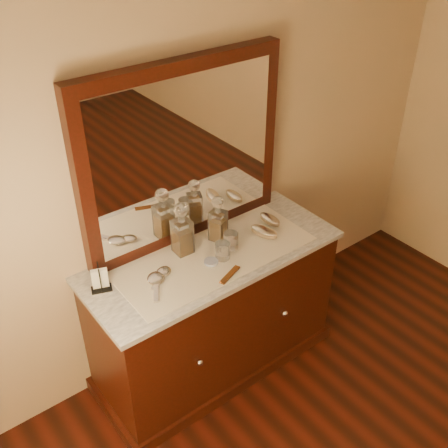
{
  "coord_description": "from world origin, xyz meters",
  "views": [
    {
      "loc": [
        -1.34,
        0.1,
        2.6
      ],
      "look_at": [
        0.0,
        1.85,
        1.1
      ],
      "focal_mm": 42.54,
      "sensor_mm": 36.0,
      "label": 1
    }
  ],
  "objects_px": {
    "dresser_cabinet": "(214,313)",
    "mirror_frame": "(184,155)",
    "decanter_right": "(218,223)",
    "pin_dish": "(211,262)",
    "brush_near": "(264,232)",
    "hand_mirror_outer": "(156,281)",
    "brush_far": "(270,220)",
    "napkin_rack": "(100,280)",
    "hand_mirror_inner": "(163,274)",
    "decanter_left": "(182,234)",
    "comb": "(230,275)"
  },
  "relations": [
    {
      "from": "hand_mirror_outer",
      "to": "brush_far",
      "type": "bearing_deg",
      "value": 3.93
    },
    {
      "from": "brush_near",
      "to": "decanter_left",
      "type": "bearing_deg",
      "value": 161.3
    },
    {
      "from": "dresser_cabinet",
      "to": "comb",
      "type": "distance_m",
      "value": 0.49
    },
    {
      "from": "hand_mirror_outer",
      "to": "pin_dish",
      "type": "bearing_deg",
      "value": -7.48
    },
    {
      "from": "pin_dish",
      "to": "decanter_left",
      "type": "relative_size",
      "value": 0.25
    },
    {
      "from": "hand_mirror_outer",
      "to": "decanter_left",
      "type": "bearing_deg",
      "value": 27.71
    },
    {
      "from": "decanter_right",
      "to": "brush_far",
      "type": "relative_size",
      "value": 1.82
    },
    {
      "from": "napkin_rack",
      "to": "mirror_frame",
      "type": "bearing_deg",
      "value": 13.04
    },
    {
      "from": "napkin_rack",
      "to": "brush_far",
      "type": "xyz_separation_m",
      "value": [
        1.05,
        -0.07,
        -0.04
      ]
    },
    {
      "from": "napkin_rack",
      "to": "decanter_left",
      "type": "height_order",
      "value": "decanter_left"
    },
    {
      "from": "decanter_left",
      "to": "brush_far",
      "type": "distance_m",
      "value": 0.57
    },
    {
      "from": "dresser_cabinet",
      "to": "comb",
      "type": "xyz_separation_m",
      "value": [
        -0.04,
        -0.2,
        0.45
      ]
    },
    {
      "from": "mirror_frame",
      "to": "decanter_left",
      "type": "bearing_deg",
      "value": -131.69
    },
    {
      "from": "brush_near",
      "to": "hand_mirror_inner",
      "type": "xyz_separation_m",
      "value": [
        -0.64,
        0.05,
        -0.01
      ]
    },
    {
      "from": "brush_far",
      "to": "brush_near",
      "type": "bearing_deg",
      "value": -145.79
    },
    {
      "from": "napkin_rack",
      "to": "dresser_cabinet",
      "type": "bearing_deg",
      "value": -9.62
    },
    {
      "from": "dresser_cabinet",
      "to": "decanter_right",
      "type": "xyz_separation_m",
      "value": [
        0.11,
        0.09,
        0.55
      ]
    },
    {
      "from": "decanter_right",
      "to": "hand_mirror_inner",
      "type": "distance_m",
      "value": 0.44
    },
    {
      "from": "decanter_left",
      "to": "brush_near",
      "type": "bearing_deg",
      "value": -18.7
    },
    {
      "from": "dresser_cabinet",
      "to": "mirror_frame",
      "type": "bearing_deg",
      "value": 90.0
    },
    {
      "from": "pin_dish",
      "to": "hand_mirror_inner",
      "type": "distance_m",
      "value": 0.27
    },
    {
      "from": "pin_dish",
      "to": "brush_near",
      "type": "distance_m",
      "value": 0.39
    },
    {
      "from": "pin_dish",
      "to": "decanter_right",
      "type": "xyz_separation_m",
      "value": [
        0.16,
        0.15,
        0.1
      ]
    },
    {
      "from": "comb",
      "to": "napkin_rack",
      "type": "bearing_deg",
      "value": 131.11
    },
    {
      "from": "mirror_frame",
      "to": "hand_mirror_outer",
      "type": "height_order",
      "value": "mirror_frame"
    },
    {
      "from": "brush_far",
      "to": "hand_mirror_outer",
      "type": "height_order",
      "value": "brush_far"
    },
    {
      "from": "mirror_frame",
      "to": "hand_mirror_outer",
      "type": "bearing_deg",
      "value": -144.43
    },
    {
      "from": "comb",
      "to": "brush_far",
      "type": "xyz_separation_m",
      "value": [
        0.48,
        0.24,
        0.02
      ]
    },
    {
      "from": "decanter_right",
      "to": "brush_far",
      "type": "height_order",
      "value": "decanter_right"
    },
    {
      "from": "mirror_frame",
      "to": "brush_near",
      "type": "bearing_deg",
      "value": -40.6
    },
    {
      "from": "decanter_right",
      "to": "dresser_cabinet",
      "type": "bearing_deg",
      "value": -138.72
    },
    {
      "from": "decanter_left",
      "to": "decanter_right",
      "type": "height_order",
      "value": "decanter_left"
    },
    {
      "from": "decanter_left",
      "to": "comb",
      "type": "bearing_deg",
      "value": -76.38
    },
    {
      "from": "decanter_left",
      "to": "mirror_frame",
      "type": "bearing_deg",
      "value": 48.31
    },
    {
      "from": "dresser_cabinet",
      "to": "decanter_left",
      "type": "relative_size",
      "value": 4.55
    },
    {
      "from": "decanter_right",
      "to": "brush_near",
      "type": "distance_m",
      "value": 0.28
    },
    {
      "from": "brush_near",
      "to": "hand_mirror_outer",
      "type": "relative_size",
      "value": 0.8
    },
    {
      "from": "dresser_cabinet",
      "to": "napkin_rack",
      "type": "height_order",
      "value": "napkin_rack"
    },
    {
      "from": "brush_far",
      "to": "napkin_rack",
      "type": "bearing_deg",
      "value": 176.33
    },
    {
      "from": "comb",
      "to": "decanter_right",
      "type": "bearing_deg",
      "value": 43.03
    },
    {
      "from": "brush_far",
      "to": "hand_mirror_outer",
      "type": "bearing_deg",
      "value": -176.07
    },
    {
      "from": "decanter_right",
      "to": "pin_dish",
      "type": "bearing_deg",
      "value": -136.34
    },
    {
      "from": "brush_far",
      "to": "mirror_frame",
      "type": "bearing_deg",
      "value": 154.75
    },
    {
      "from": "pin_dish",
      "to": "comb",
      "type": "relative_size",
      "value": 0.47
    },
    {
      "from": "napkin_rack",
      "to": "brush_far",
      "type": "height_order",
      "value": "napkin_rack"
    },
    {
      "from": "pin_dish",
      "to": "hand_mirror_outer",
      "type": "xyz_separation_m",
      "value": [
        -0.31,
        0.04,
        0.0
      ]
    },
    {
      "from": "napkin_rack",
      "to": "hand_mirror_inner",
      "type": "relative_size",
      "value": 0.83
    },
    {
      "from": "mirror_frame",
      "to": "pin_dish",
      "type": "height_order",
      "value": "mirror_frame"
    },
    {
      "from": "pin_dish",
      "to": "decanter_right",
      "type": "height_order",
      "value": "decanter_right"
    },
    {
      "from": "comb",
      "to": "hand_mirror_outer",
      "type": "bearing_deg",
      "value": 130.34
    }
  ]
}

